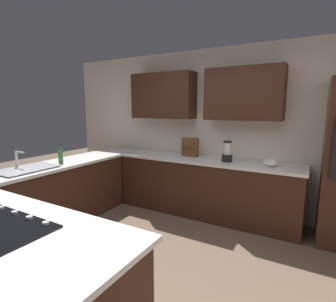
{
  "coord_description": "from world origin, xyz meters",
  "views": [
    {
      "loc": [
        -1.34,
        1.97,
        1.69
      ],
      "look_at": [
        0.58,
        -1.4,
        1.03
      ],
      "focal_mm": 27.69,
      "sensor_mm": 36.0,
      "label": 1
    }
  ],
  "objects_px": {
    "mixing_bowl": "(270,163)",
    "sink_unit": "(26,168)",
    "dish_soap_bottle": "(61,156)",
    "blender": "(227,153)",
    "spice_rack": "(190,147)"
  },
  "relations": [
    {
      "from": "sink_unit",
      "to": "dish_soap_bottle",
      "type": "xyz_separation_m",
      "value": [
        -0.06,
        -0.48,
        0.09
      ]
    },
    {
      "from": "mixing_bowl",
      "to": "sink_unit",
      "type": "bearing_deg",
      "value": 33.26
    },
    {
      "from": "dish_soap_bottle",
      "to": "mixing_bowl",
      "type": "bearing_deg",
      "value": -154.02
    },
    {
      "from": "sink_unit",
      "to": "dish_soap_bottle",
      "type": "distance_m",
      "value": 0.49
    },
    {
      "from": "sink_unit",
      "to": "spice_rack",
      "type": "height_order",
      "value": "spice_rack"
    },
    {
      "from": "sink_unit",
      "to": "blender",
      "type": "distance_m",
      "value": 2.72
    },
    {
      "from": "dish_soap_bottle",
      "to": "sink_unit",
      "type": "bearing_deg",
      "value": 83.05
    },
    {
      "from": "blender",
      "to": "mixing_bowl",
      "type": "xyz_separation_m",
      "value": [
        -0.6,
        0.0,
        -0.08
      ]
    },
    {
      "from": "sink_unit",
      "to": "mixing_bowl",
      "type": "distance_m",
      "value": 3.2
    },
    {
      "from": "sink_unit",
      "to": "spice_rack",
      "type": "distance_m",
      "value": 2.36
    },
    {
      "from": "mixing_bowl",
      "to": "dish_soap_bottle",
      "type": "relative_size",
      "value": 0.66
    },
    {
      "from": "blender",
      "to": "mixing_bowl",
      "type": "height_order",
      "value": "blender"
    },
    {
      "from": "sink_unit",
      "to": "blender",
      "type": "relative_size",
      "value": 2.27
    },
    {
      "from": "spice_rack",
      "to": "dish_soap_bottle",
      "type": "distance_m",
      "value": 1.96
    },
    {
      "from": "sink_unit",
      "to": "spice_rack",
      "type": "relative_size",
      "value": 2.35
    }
  ]
}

